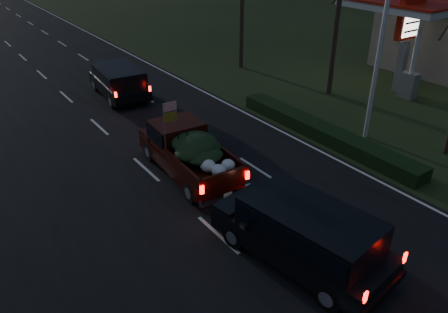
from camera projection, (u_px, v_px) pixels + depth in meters
ground at (218, 235)px, 13.58m from camera, size 120.00×120.00×0.00m
road_asphalt at (218, 235)px, 13.57m from camera, size 14.00×120.00×0.02m
hedge_row at (323, 132)px, 19.57m from camera, size 1.00×10.00×0.60m
light_pole at (386, 12)px, 17.27m from camera, size 0.50×0.90×9.16m
gas_price_pylon at (409, 24)px, 23.54m from camera, size 2.00×0.41×5.57m
gas_canopy at (417, 7)px, 25.01m from camera, size 7.10×6.10×4.88m
pickup_truck at (188, 149)px, 16.54m from camera, size 2.30×5.27×2.70m
lead_suv at (119, 79)px, 23.92m from camera, size 2.44×5.00×1.39m
rear_suv at (306, 230)px, 12.00m from camera, size 2.89×5.38×1.47m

